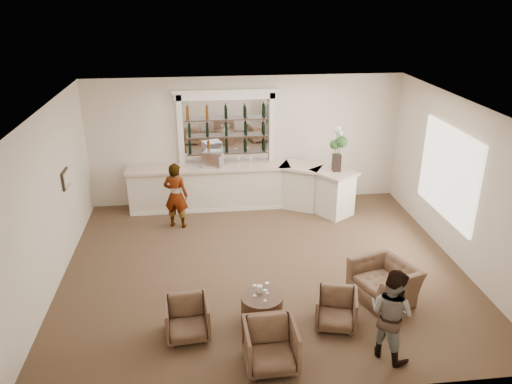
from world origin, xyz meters
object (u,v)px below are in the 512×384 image
at_px(flower_vase, 338,146).
at_px(armchair_far, 384,281).
at_px(cocktail_table, 262,309).
at_px(armchair_left, 187,319).
at_px(sommelier, 176,196).
at_px(armchair_right, 336,309).
at_px(guest, 391,314).
at_px(bar_counter, 242,187).
at_px(espresso_machine, 213,159).
at_px(armchair_center, 271,346).

bearing_deg(flower_vase, armchair_far, -90.79).
relative_size(cocktail_table, armchair_left, 0.99).
bearing_deg(sommelier, flower_vase, -157.67).
bearing_deg(armchair_right, guest, -37.55).
distance_m(bar_counter, flower_vase, 2.63).
bearing_deg(guest, armchair_far, -53.65).
xyz_separation_m(sommelier, armchair_left, (0.29, -4.09, -0.47)).
xyz_separation_m(sommelier, armchair_far, (3.85, -3.44, -0.44)).
relative_size(bar_counter, espresso_machine, 12.58).
xyz_separation_m(bar_counter, flower_vase, (2.26, -0.59, 1.20)).
height_order(cocktail_table, armchair_right, armchair_right).
bearing_deg(espresso_machine, armchair_right, -48.46).
xyz_separation_m(armchair_center, armchair_far, (2.31, 1.51, -0.01)).
bearing_deg(armchair_left, bar_counter, 70.59).
xyz_separation_m(armchair_left, espresso_machine, (0.63, 5.03, 1.01)).
distance_m(sommelier, armchair_right, 4.97).
relative_size(armchair_right, flower_vase, 0.62).
relative_size(sommelier, armchair_center, 2.00).
bearing_deg(armchair_left, armchair_far, 6.12).
bearing_deg(cocktail_table, bar_counter, 88.90).
xyz_separation_m(sommelier, flower_vase, (3.90, 0.30, 0.98)).
relative_size(sommelier, flower_vase, 1.42).
height_order(sommelier, armchair_center, sommelier).
distance_m(cocktail_table, sommelier, 4.19).
bearing_deg(cocktail_table, armchair_far, 10.44).
bearing_deg(espresso_machine, bar_counter, 17.98).
height_order(armchair_left, armchair_far, armchair_far).
height_order(armchair_right, espresso_machine, espresso_machine).
xyz_separation_m(guest, armchair_left, (-3.09, 0.82, -0.43)).
height_order(armchair_far, flower_vase, flower_vase).
bearing_deg(armchair_center, guest, -0.77).
height_order(sommelier, armchair_right, sommelier).
relative_size(armchair_left, armchair_center, 0.91).
bearing_deg(armchair_center, cocktail_table, 87.85).
relative_size(sommelier, armchair_far, 1.46).
relative_size(armchair_left, armchair_far, 0.66).
xyz_separation_m(guest, flower_vase, (0.52, 5.22, 1.02)).
height_order(guest, armchair_far, guest).
bearing_deg(sommelier, armchair_left, 111.90).
relative_size(armchair_center, armchair_far, 0.73).
bearing_deg(sommelier, armchair_right, 141.89).
distance_m(sommelier, armchair_center, 5.20).
bearing_deg(bar_counter, cocktail_table, -91.10).
xyz_separation_m(armchair_right, armchair_far, (1.08, 0.67, 0.04)).
xyz_separation_m(armchair_center, espresso_machine, (-0.61, 5.89, 0.98)).
height_order(sommelier, espresso_machine, sommelier).
relative_size(armchair_left, espresso_machine, 1.59).
bearing_deg(armchair_right, armchair_center, -130.21).
height_order(bar_counter, guest, guest).
bearing_deg(espresso_machine, sommelier, -112.97).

